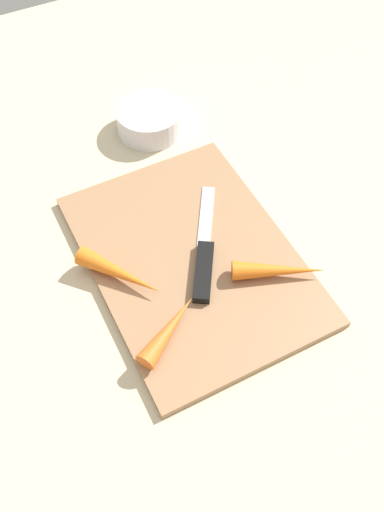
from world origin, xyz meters
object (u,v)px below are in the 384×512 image
(cutting_board, at_px, (192,259))
(small_bowl, at_px, (149,120))
(knife, at_px, (201,265))
(carrot_shortest, at_px, (169,329))
(carrot_medium, at_px, (279,270))
(carrot_longest, at_px, (120,273))

(cutting_board, height_order, small_bowl, small_bowl)
(small_bowl, bearing_deg, knife, 169.10)
(knife, relative_size, carrot_shortest, 1.73)
(carrot_shortest, distance_m, small_bowl, 0.38)
(carrot_medium, relative_size, carrot_longest, 1.00)
(carrot_medium, relative_size, small_bowl, 1.15)
(knife, bearing_deg, small_bowl, 21.11)
(carrot_shortest, bearing_deg, small_bowl, 38.29)
(cutting_board, distance_m, carrot_longest, 0.10)
(knife, bearing_deg, carrot_medium, -92.80)
(carrot_shortest, bearing_deg, carrot_longest, 71.41)
(cutting_board, xyz_separation_m, carrot_shortest, (-0.09, 0.08, 0.02))
(carrot_medium, bearing_deg, carrot_shortest, -149.20)
(knife, relative_size, carrot_medium, 1.48)
(cutting_board, height_order, carrot_medium, carrot_medium)
(carrot_longest, bearing_deg, cutting_board, 49.18)
(cutting_board, distance_m, small_bowl, 0.27)
(knife, relative_size, carrot_longest, 1.48)
(knife, height_order, carrot_medium, carrot_medium)
(cutting_board, bearing_deg, carrot_medium, -132.92)
(cutting_board, height_order, carrot_shortest, carrot_shortest)
(knife, distance_m, carrot_shortest, 0.11)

